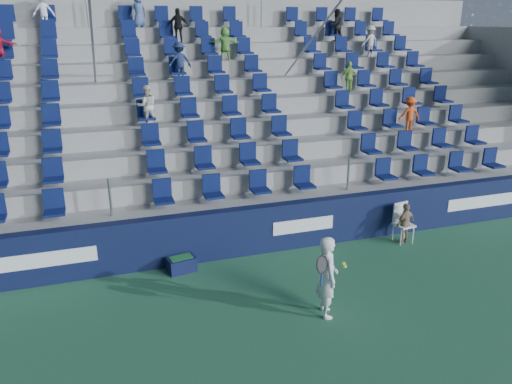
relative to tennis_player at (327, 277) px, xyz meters
The scene contains 7 objects.
ground 1.11m from the tennis_player, behind, with size 70.00×70.00×0.00m, color #2B6542.
sponsor_wall 3.14m from the tennis_player, 103.66° to the left, with size 24.00×0.32×1.20m.
grandstand 8.28m from the tennis_player, 95.20° to the left, with size 24.00×8.17×6.63m.
tennis_player is the anchor object (origin of this frame).
line_judge_chair 4.23m from the tennis_player, 37.10° to the left, with size 0.50×0.52×1.01m.
line_judge 4.14m from the tennis_player, 35.38° to the left, with size 0.63×0.26×1.07m, color tan.
ball_bin 3.59m from the tennis_player, 131.63° to the left, with size 0.68×0.50×0.35m.
Camera 1 is at (-3.19, -7.47, 5.43)m, focal length 35.00 mm.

